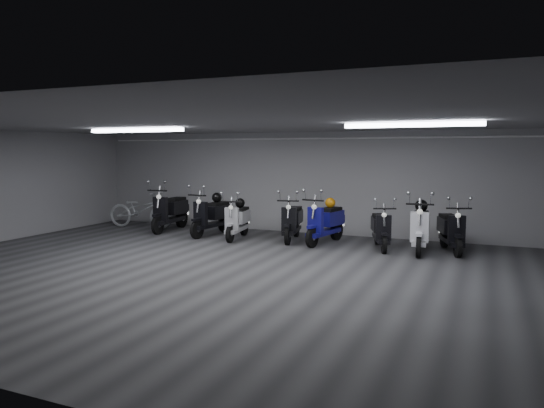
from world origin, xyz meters
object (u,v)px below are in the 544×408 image
at_px(bicycle, 140,206).
at_px(helmet_2, 240,203).
at_px(scooter_0, 170,205).
at_px(scooter_6, 420,221).
at_px(scooter_7, 451,223).
at_px(scooter_5, 381,222).
at_px(scooter_1, 211,210).
at_px(scooter_2, 237,215).
at_px(scooter_4, 325,216).
at_px(helmet_1, 217,197).
at_px(helmet_0, 421,206).
at_px(helmet_3, 330,203).
at_px(scooter_3, 292,215).

height_order(bicycle, helmet_2, bicycle).
relative_size(scooter_0, scooter_6, 1.05).
bearing_deg(scooter_7, scooter_5, 170.60).
height_order(scooter_1, scooter_2, scooter_1).
xyz_separation_m(scooter_4, scooter_5, (1.39, -0.13, -0.07)).
bearing_deg(scooter_0, helmet_1, -2.59).
bearing_deg(scooter_2, scooter_6, -7.39).
height_order(scooter_0, scooter_7, scooter_0).
distance_m(scooter_6, helmet_1, 5.48).
relative_size(bicycle, helmet_0, 7.01).
bearing_deg(helmet_2, bicycle, 174.21).
distance_m(scooter_1, scooter_2, 0.92).
distance_m(scooter_0, bicycle, 1.18).
distance_m(scooter_4, helmet_3, 0.39).
bearing_deg(helmet_2, scooter_0, 175.44).
height_order(scooter_0, scooter_2, scooter_0).
xyz_separation_m(scooter_3, scooter_7, (3.82, 0.02, -0.01)).
bearing_deg(scooter_0, helmet_3, -3.71).
distance_m(scooter_1, helmet_1, 0.40).
distance_m(scooter_5, scooter_6, 0.90).
bearing_deg(scooter_3, bicycle, 166.53).
height_order(scooter_4, helmet_1, scooter_4).
relative_size(scooter_5, bicycle, 0.83).
bearing_deg(bicycle, helmet_2, -102.65).
relative_size(scooter_7, bicycle, 0.87).
xyz_separation_m(scooter_2, helmet_0, (4.56, 0.35, 0.39)).
distance_m(scooter_3, helmet_3, 1.02).
xyz_separation_m(scooter_2, bicycle, (-3.55, 0.59, 0.02)).
height_order(scooter_2, helmet_3, scooter_2).
distance_m(scooter_1, scooter_5, 4.59).
bearing_deg(scooter_7, scooter_4, 164.04).
height_order(scooter_0, scooter_5, scooter_0).
height_order(scooter_2, scooter_4, scooter_4).
height_order(scooter_3, helmet_3, scooter_3).
bearing_deg(scooter_7, scooter_1, 163.15).
bearing_deg(scooter_3, helmet_3, -0.16).
height_order(scooter_5, helmet_3, scooter_5).
bearing_deg(scooter_2, scooter_0, 161.47).
distance_m(scooter_0, scooter_7, 7.61).
xyz_separation_m(scooter_1, scooter_4, (3.20, 0.02, -0.01)).
height_order(scooter_4, scooter_6, scooter_6).
bearing_deg(bicycle, scooter_4, -100.34).
bearing_deg(helmet_3, scooter_2, -168.15).
distance_m(scooter_0, scooter_2, 2.42).
bearing_deg(scooter_4, scooter_0, -171.02).
relative_size(scooter_4, helmet_1, 6.88).
relative_size(scooter_2, helmet_0, 5.93).
relative_size(scooter_0, scooter_2, 1.17).
bearing_deg(scooter_4, bicycle, -172.22).
distance_m(scooter_7, bicycle, 8.78).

